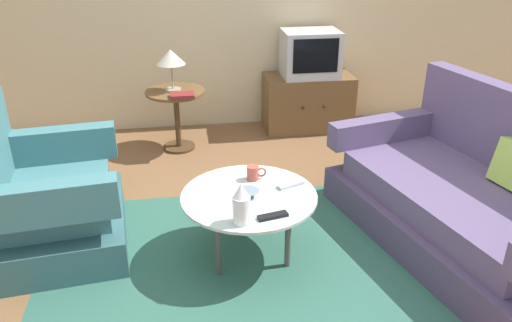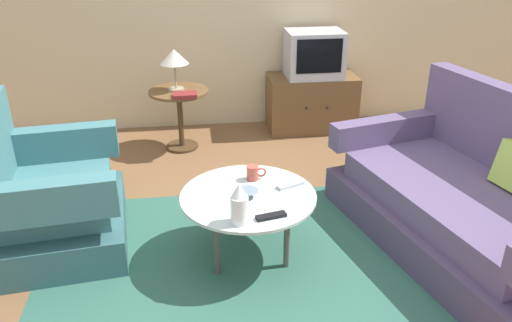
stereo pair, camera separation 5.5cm
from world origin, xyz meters
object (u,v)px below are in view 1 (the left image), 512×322
Objects in this scene: vase at (241,204)px; tv_remote_dark at (273,216)px; side_table at (176,107)px; table_lamp at (171,59)px; mug at (253,173)px; bowl at (249,194)px; armchair at (45,202)px; tv_stand at (308,102)px; tv_remote_silver at (291,185)px; book at (182,96)px; television at (310,54)px; coffee_table at (249,200)px; couch at (470,201)px.

vase reaches higher than tv_remote_dark.
table_lamp is at bearing -179.80° from side_table.
mug reaches higher than bowl.
armchair is 2.79m from tv_stand.
mug is 0.25m from tv_remote_silver.
bowl is at bearing -78.84° from book.
armchair is 5.21× the size of book.
television reaches higher than bowl.
side_table is (-0.42, 1.78, -0.00)m from coffee_table.
table_lamp is (-0.02, -0.00, 0.44)m from side_table.
armchair is at bearing -140.63° from tv_stand.
mug is at bearing -113.95° from television.
tv_remote_silver reaches higher than coffee_table.
armchair is at bearing -140.91° from television.
book is (-0.36, 1.58, 0.17)m from coffee_table.
tv_remote_silver is at bearing -107.03° from tv_stand.
coffee_table is 1.83m from side_table.
tv_remote_silver is at bearing -67.53° from table_lamp.
tv_remote_dark is at bearing -108.70° from television.
television is 1.36m from book.
book is at bearing -73.93° from side_table.
television is at bearing -121.03° from tv_remote_dark.
tv_stand is at bearing 67.86° from vase.
side_table is 2.12m from vase.
vase reaches higher than side_table.
couch reaches higher than tv_remote_dark.
vase is (-1.53, -0.27, 0.27)m from couch.
tv_stand is at bearing -120.90° from tv_remote_dark.
tv_stand is 6.94× the size of mug.
table_lamp is 1.52× the size of vase.
bowl is (-0.90, -2.12, 0.19)m from tv_stand.
armchair reaches higher than mug.
television is at bearing 122.52° from armchair.
book is at bearing -158.16° from television.
tv_stand reaches higher than mug.
table_lamp is 2.16m from tv_remote_dark.
tv_remote_silver is (0.71, -1.71, -0.40)m from table_lamp.
side_table is at bearing -88.36° from tv_remote_dark.
vase is at bearing -112.14° from tv_stand.
mug is at bearing -73.43° from side_table.
bowl is at bearing -3.19° from tv_remote_silver.
tv_remote_dark is at bearing 59.75° from armchair.
side_table is 2.12m from tv_remote_dark.
tv_stand is 1.62× the size of television.
tv_remote_dark is at bearing -85.23° from mug.
coffee_table is 1.47× the size of side_table.
bowl is at bearing 74.15° from vase.
coffee_table is at bearing -78.49° from book.
vase is at bearing -82.95° from book.
television is at bearing 20.62° from book.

